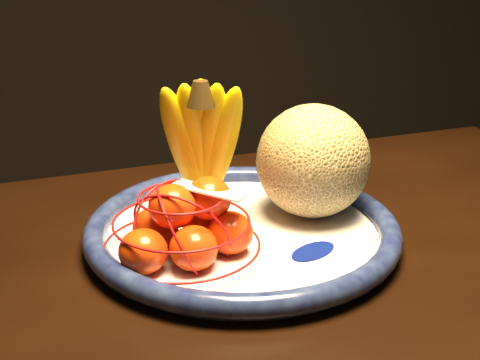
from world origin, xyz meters
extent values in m
cube|color=black|center=(-0.01, 0.08, 0.68)|extent=(1.46, 0.96, 0.04)
cylinder|color=black|center=(0.59, 0.49, 0.33)|extent=(0.06, 0.06, 0.66)
cylinder|color=white|center=(0.14, 0.23, 0.70)|extent=(0.32, 0.32, 0.01)
torus|color=#090D36|center=(0.14, 0.23, 0.71)|extent=(0.35, 0.35, 0.02)
cylinder|color=white|center=(0.14, 0.23, 0.70)|extent=(0.15, 0.15, 0.00)
ellipsoid|color=#051361|center=(0.20, 0.17, 0.71)|extent=(0.13, 0.11, 0.00)
ellipsoid|color=#051361|center=(0.11, 0.32, 0.71)|extent=(0.09, 0.12, 0.00)
ellipsoid|color=#051361|center=(0.04, 0.23, 0.71)|extent=(0.10, 0.06, 0.00)
sphere|color=olive|center=(0.23, 0.26, 0.77)|extent=(0.13, 0.13, 0.13)
ellipsoid|color=#DABB0D|center=(0.09, 0.29, 0.80)|extent=(0.10, 0.10, 0.17)
ellipsoid|color=#DABB0D|center=(0.10, 0.29, 0.80)|extent=(0.08, 0.10, 0.17)
ellipsoid|color=#DABB0D|center=(0.11, 0.29, 0.80)|extent=(0.06, 0.10, 0.18)
ellipsoid|color=#DABB0D|center=(0.12, 0.29, 0.80)|extent=(0.04, 0.10, 0.17)
ellipsoid|color=#DABB0D|center=(0.13, 0.28, 0.80)|extent=(0.07, 0.11, 0.17)
cone|color=black|center=(0.11, 0.29, 0.88)|extent=(0.03, 0.03, 0.03)
ellipsoid|color=#F63700|center=(0.03, 0.17, 0.73)|extent=(0.05, 0.05, 0.04)
ellipsoid|color=#F63700|center=(0.08, 0.17, 0.73)|extent=(0.05, 0.05, 0.04)
ellipsoid|color=#F63700|center=(0.12, 0.19, 0.73)|extent=(0.05, 0.05, 0.04)
ellipsoid|color=#F63700|center=(0.05, 0.22, 0.73)|extent=(0.05, 0.05, 0.04)
ellipsoid|color=#F63700|center=(0.10, 0.23, 0.73)|extent=(0.05, 0.05, 0.04)
ellipsoid|color=#F63700|center=(0.06, 0.20, 0.77)|extent=(0.05, 0.05, 0.04)
ellipsoid|color=#F63700|center=(0.10, 0.21, 0.77)|extent=(0.05, 0.05, 0.04)
torus|color=#B30F11|center=(0.07, 0.20, 0.72)|extent=(0.17, 0.17, 0.00)
torus|color=#B30F11|center=(0.07, 0.20, 0.75)|extent=(0.15, 0.15, 0.00)
torus|color=#B30F11|center=(0.07, 0.20, 0.77)|extent=(0.09, 0.09, 0.00)
torus|color=#B30F11|center=(0.07, 0.20, 0.74)|extent=(0.12, 0.09, 0.10)
torus|color=#B30F11|center=(0.07, 0.20, 0.74)|extent=(0.06, 0.11, 0.10)
torus|color=#B30F11|center=(0.07, 0.20, 0.74)|extent=(0.11, 0.10, 0.10)
cube|color=white|center=(0.10, 0.19, 0.78)|extent=(0.07, 0.06, 0.01)
camera|label=1|loc=(-0.03, -0.41, 1.03)|focal=50.00mm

